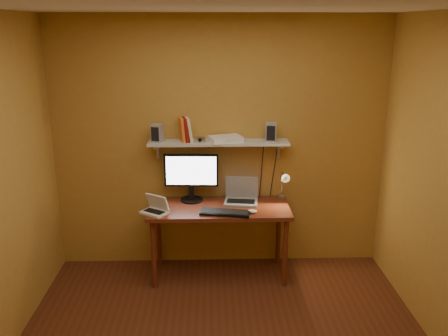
{
  "coord_description": "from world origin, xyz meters",
  "views": [
    {
      "loc": [
        -0.09,
        -3.12,
        2.49
      ],
      "look_at": [
        0.03,
        1.18,
        1.18
      ],
      "focal_mm": 38.0,
      "sensor_mm": 36.0,
      "label": 1
    }
  ],
  "objects_px": {
    "netbook": "(156,208)",
    "speaker_right": "(271,132)",
    "keyboard": "(225,213)",
    "router": "(226,139)",
    "speaker_left": "(157,133)",
    "laptop": "(241,195)",
    "shelf_camera": "(200,140)",
    "monitor": "(191,175)",
    "mouse": "(252,211)",
    "desk": "(219,215)",
    "desk_lamp": "(284,182)",
    "wall_shelf": "(219,143)"
  },
  "relations": [
    {
      "from": "wall_shelf",
      "to": "keyboard",
      "type": "relative_size",
      "value": 2.94
    },
    {
      "from": "monitor",
      "to": "desk_lamp",
      "type": "distance_m",
      "value": 0.94
    },
    {
      "from": "laptop",
      "to": "speaker_right",
      "type": "xyz_separation_m",
      "value": [
        0.29,
        0.04,
        0.65
      ]
    },
    {
      "from": "desk",
      "to": "speaker_right",
      "type": "relative_size",
      "value": 7.47
    },
    {
      "from": "netbook",
      "to": "shelf_camera",
      "type": "height_order",
      "value": "shelf_camera"
    },
    {
      "from": "netbook",
      "to": "router",
      "type": "distance_m",
      "value": 0.96
    },
    {
      "from": "laptop",
      "to": "speaker_left",
      "type": "height_order",
      "value": "speaker_left"
    },
    {
      "from": "monitor",
      "to": "router",
      "type": "xyz_separation_m",
      "value": [
        0.35,
        -0.0,
        0.37
      ]
    },
    {
      "from": "mouse",
      "to": "speaker_right",
      "type": "xyz_separation_m",
      "value": [
        0.21,
        0.35,
        0.7
      ]
    },
    {
      "from": "laptop",
      "to": "monitor",
      "type": "bearing_deg",
      "value": -177.25
    },
    {
      "from": "desk",
      "to": "shelf_camera",
      "type": "height_order",
      "value": "shelf_camera"
    },
    {
      "from": "speaker_right",
      "to": "router",
      "type": "height_order",
      "value": "speaker_right"
    },
    {
      "from": "shelf_camera",
      "to": "mouse",
      "type": "bearing_deg",
      "value": -32.07
    },
    {
      "from": "netbook",
      "to": "shelf_camera",
      "type": "bearing_deg",
      "value": 65.34
    },
    {
      "from": "desk",
      "to": "router",
      "type": "distance_m",
      "value": 0.76
    },
    {
      "from": "keyboard",
      "to": "router",
      "type": "xyz_separation_m",
      "value": [
        0.01,
        0.37,
        0.64
      ]
    },
    {
      "from": "monitor",
      "to": "keyboard",
      "type": "height_order",
      "value": "monitor"
    },
    {
      "from": "mouse",
      "to": "desk_lamp",
      "type": "relative_size",
      "value": 0.25
    },
    {
      "from": "wall_shelf",
      "to": "monitor",
      "type": "height_order",
      "value": "wall_shelf"
    },
    {
      "from": "laptop",
      "to": "desk_lamp",
      "type": "xyz_separation_m",
      "value": [
        0.43,
        -0.01,
        0.14
      ]
    },
    {
      "from": "laptop",
      "to": "speaker_right",
      "type": "bearing_deg",
      "value": 15.03
    },
    {
      "from": "netbook",
      "to": "speaker_right",
      "type": "relative_size",
      "value": 1.58
    },
    {
      "from": "wall_shelf",
      "to": "monitor",
      "type": "bearing_deg",
      "value": -178.09
    },
    {
      "from": "laptop",
      "to": "router",
      "type": "relative_size",
      "value": 1.16
    },
    {
      "from": "desk_lamp",
      "to": "speaker_right",
      "type": "height_order",
      "value": "speaker_right"
    },
    {
      "from": "netbook",
      "to": "desk_lamp",
      "type": "distance_m",
      "value": 1.31
    },
    {
      "from": "laptop",
      "to": "keyboard",
      "type": "distance_m",
      "value": 0.37
    },
    {
      "from": "speaker_left",
      "to": "router",
      "type": "bearing_deg",
      "value": 20.08
    },
    {
      "from": "laptop",
      "to": "desk_lamp",
      "type": "distance_m",
      "value": 0.45
    },
    {
      "from": "wall_shelf",
      "to": "monitor",
      "type": "relative_size",
      "value": 2.55
    },
    {
      "from": "desk",
      "to": "speaker_left",
      "type": "height_order",
      "value": "speaker_left"
    },
    {
      "from": "monitor",
      "to": "netbook",
      "type": "distance_m",
      "value": 0.51
    },
    {
      "from": "desk",
      "to": "speaker_right",
      "type": "xyz_separation_m",
      "value": [
        0.52,
        0.18,
        0.8
      ]
    },
    {
      "from": "keyboard",
      "to": "mouse",
      "type": "xyz_separation_m",
      "value": [
        0.26,
        0.02,
        0.0
      ]
    },
    {
      "from": "speaker_left",
      "to": "speaker_right",
      "type": "distance_m",
      "value": 1.12
    },
    {
      "from": "speaker_right",
      "to": "speaker_left",
      "type": "bearing_deg",
      "value": -171.42
    },
    {
      "from": "desk_lamp",
      "to": "keyboard",
      "type": "bearing_deg",
      "value": -152.6
    },
    {
      "from": "monitor",
      "to": "shelf_camera",
      "type": "height_order",
      "value": "shelf_camera"
    },
    {
      "from": "keyboard",
      "to": "router",
      "type": "bearing_deg",
      "value": 99.3
    },
    {
      "from": "netbook",
      "to": "mouse",
      "type": "height_order",
      "value": "netbook"
    },
    {
      "from": "speaker_right",
      "to": "shelf_camera",
      "type": "height_order",
      "value": "speaker_right"
    },
    {
      "from": "monitor",
      "to": "speaker_left",
      "type": "xyz_separation_m",
      "value": [
        -0.32,
        -0.0,
        0.44
      ]
    },
    {
      "from": "wall_shelf",
      "to": "speaker_right",
      "type": "distance_m",
      "value": 0.53
    },
    {
      "from": "desk",
      "to": "mouse",
      "type": "bearing_deg",
      "value": -28.46
    },
    {
      "from": "wall_shelf",
      "to": "router",
      "type": "height_order",
      "value": "router"
    },
    {
      "from": "mouse",
      "to": "speaker_right",
      "type": "height_order",
      "value": "speaker_right"
    },
    {
      "from": "laptop",
      "to": "shelf_camera",
      "type": "height_order",
      "value": "shelf_camera"
    },
    {
      "from": "netbook",
      "to": "router",
      "type": "relative_size",
      "value": 0.95
    },
    {
      "from": "desk",
      "to": "router",
      "type": "relative_size",
      "value": 4.5
    },
    {
      "from": "speaker_left",
      "to": "wall_shelf",
      "type": "bearing_deg",
      "value": 21.22
    }
  ]
}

